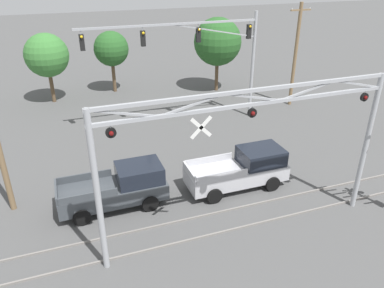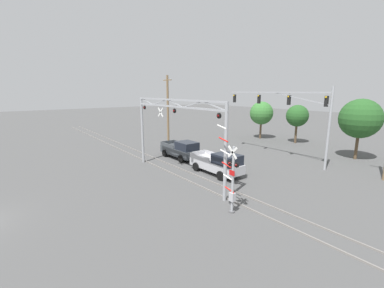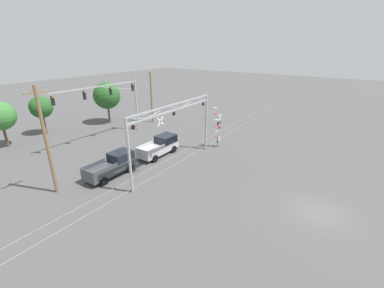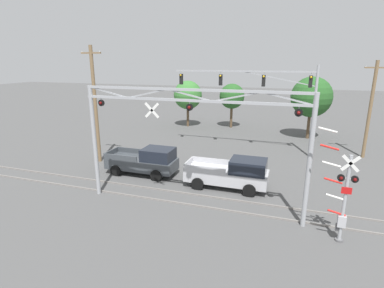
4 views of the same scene
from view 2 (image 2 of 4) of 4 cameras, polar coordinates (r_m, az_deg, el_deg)
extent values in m
cube|color=gray|center=(23.32, -3.13, -7.11)|extent=(80.00, 0.08, 0.10)
cube|color=gray|center=(24.11, -0.29, -6.45)|extent=(80.00, 0.08, 0.10)
cylinder|color=#9EA0A5|center=(27.64, -10.97, 2.94)|extent=(0.24, 0.24, 6.90)
cylinder|color=#9EA0A5|center=(17.55, 7.47, -1.95)|extent=(0.24, 0.24, 6.90)
cube|color=#9EA0A5|center=(21.95, -3.92, 8.30)|extent=(12.69, 0.14, 0.14)
cube|color=#9EA0A5|center=(21.93, -3.95, 9.77)|extent=(12.69, 0.14, 0.14)
cube|color=#9EA0A5|center=(26.24, -10.01, 9.32)|extent=(2.51, 0.08, 0.64)
cube|color=#9EA0A5|center=(24.06, -7.24, 9.20)|extent=(2.51, 0.08, 0.64)
cube|color=#9EA0A5|center=(21.94, -3.93, 9.04)|extent=(2.51, 0.08, 0.64)
cube|color=#9EA0A5|center=(19.91, 0.06, 8.79)|extent=(2.51, 0.08, 0.64)
cube|color=#9EA0A5|center=(18.00, 4.92, 8.44)|extent=(2.51, 0.08, 0.64)
cylinder|color=black|center=(26.73, -10.48, 7.97)|extent=(0.38, 0.10, 0.38)
sphere|color=#590C0C|center=(26.70, -10.62, 7.96)|extent=(0.18, 0.18, 0.18)
cylinder|color=#9EA0A5|center=(26.72, -10.50, 8.48)|extent=(0.04, 0.04, 0.10)
cylinder|color=black|center=(21.98, -3.91, 7.36)|extent=(0.38, 0.10, 0.38)
sphere|color=#590C0C|center=(21.94, -4.07, 7.35)|extent=(0.18, 0.18, 0.18)
cylinder|color=#9EA0A5|center=(21.96, -3.92, 7.99)|extent=(0.04, 0.04, 0.10)
cylinder|color=black|center=(17.66, 6.03, 6.26)|extent=(0.38, 0.10, 0.38)
sphere|color=#590C0C|center=(17.61, 5.86, 6.25)|extent=(0.18, 0.18, 0.18)
cylinder|color=#9EA0A5|center=(17.64, 6.04, 7.04)|extent=(0.04, 0.04, 0.10)
cube|color=white|center=(23.79, -7.02, 7.01)|extent=(0.88, 0.03, 0.88)
cube|color=white|center=(23.79, -7.02, 7.01)|extent=(0.88, 0.03, 0.88)
cylinder|color=black|center=(23.78, -7.07, 7.00)|extent=(0.04, 0.04, 0.02)
cylinder|color=#9EA0A5|center=(16.22, 9.05, -7.97)|extent=(0.16, 0.16, 4.29)
cylinder|color=#59595B|center=(17.03, 8.82, -14.62)|extent=(0.35, 0.35, 0.10)
cube|color=white|center=(15.63, 8.98, -1.84)|extent=(0.78, 0.03, 0.78)
cube|color=white|center=(15.63, 8.98, -1.84)|extent=(0.78, 0.03, 0.78)
cylinder|color=black|center=(15.61, 8.92, -1.86)|extent=(0.04, 0.04, 0.02)
cylinder|color=black|center=(16.09, 8.45, -4.20)|extent=(0.32, 0.09, 0.32)
sphere|color=#590C0C|center=(16.04, 8.30, -4.24)|extent=(0.16, 0.16, 0.16)
cylinder|color=black|center=(15.72, 9.91, -4.63)|extent=(0.32, 0.09, 0.32)
sphere|color=#590C0C|center=(15.67, 9.76, -4.67)|extent=(0.16, 0.16, 0.16)
cube|color=#9EA0A5|center=(15.90, 9.17, -4.41)|extent=(0.64, 0.06, 0.06)
cube|color=red|center=(15.99, 8.86, -6.37)|extent=(0.44, 0.02, 0.32)
cube|color=#B2B2B7|center=(16.62, 8.93, -11.53)|extent=(0.36, 0.28, 0.56)
cylinder|color=red|center=(16.64, 8.31, -10.02)|extent=(0.80, 0.09, 0.25)
cylinder|color=white|center=(16.47, 7.98, -7.34)|extent=(0.80, 0.09, 0.25)
cylinder|color=red|center=(16.34, 7.66, -4.60)|extent=(0.80, 0.09, 0.25)
cylinder|color=white|center=(16.26, 7.33, -1.83)|extent=(0.80, 0.09, 0.25)
cylinder|color=red|center=(16.21, 6.99, 0.97)|extent=(0.80, 0.09, 0.25)
cylinder|color=white|center=(16.20, 6.66, 3.78)|extent=(0.80, 0.09, 0.25)
cube|color=#3F3F42|center=(16.82, 8.62, -12.49)|extent=(0.24, 0.12, 0.36)
cylinder|color=#9EA0A5|center=(27.53, 28.12, 2.90)|extent=(0.24, 0.24, 8.02)
cube|color=#9EA0A5|center=(30.50, 17.68, 10.89)|extent=(12.77, 0.14, 0.14)
cube|color=#9EA0A5|center=(28.78, 22.86, 9.32)|extent=(6.40, 0.08, 1.28)
cylinder|color=#9EA0A5|center=(34.25, 9.48, 11.06)|extent=(0.04, 0.04, 0.30)
cube|color=black|center=(34.26, 9.44, 9.96)|extent=(0.30, 0.26, 1.01)
sphere|color=yellow|center=(34.13, 9.27, 10.59)|extent=(0.18, 0.18, 0.18)
cylinder|color=#9EA0A5|center=(31.68, 14.73, 10.80)|extent=(0.04, 0.04, 0.30)
cube|color=black|center=(31.69, 14.67, 9.61)|extent=(0.30, 0.26, 1.01)
sphere|color=yellow|center=(31.55, 14.51, 10.30)|extent=(0.18, 0.18, 0.18)
cylinder|color=#9EA0A5|center=(29.41, 20.83, 10.38)|extent=(0.04, 0.04, 0.30)
cube|color=black|center=(29.42, 20.73, 9.11)|extent=(0.30, 0.26, 1.01)
sphere|color=yellow|center=(29.27, 20.61, 9.84)|extent=(0.18, 0.18, 0.18)
cylinder|color=#9EA0A5|center=(27.51, 27.83, 9.76)|extent=(0.04, 0.04, 0.30)
cube|color=black|center=(27.53, 27.70, 8.41)|extent=(0.30, 0.26, 1.01)
sphere|color=yellow|center=(27.37, 27.62, 9.19)|extent=(0.18, 0.18, 0.18)
cube|color=#B7B7BC|center=(24.04, 5.31, -4.61)|extent=(5.50, 1.97, 0.83)
cube|color=black|center=(22.81, 7.81, -3.35)|extent=(2.31, 1.82, 0.87)
cube|color=#B7B7BC|center=(24.19, 1.68, -2.96)|extent=(2.79, 0.08, 0.39)
cube|color=#B7B7BC|center=(25.39, 5.01, -2.29)|extent=(2.79, 0.08, 0.39)
cube|color=#B7B7BC|center=(25.86, 1.30, -1.99)|extent=(0.10, 1.89, 0.39)
cylinder|color=black|center=(22.33, 6.36, -7.04)|extent=(0.83, 0.24, 0.83)
cylinder|color=black|center=(23.69, 9.89, -6.04)|extent=(0.83, 0.24, 0.83)
cylinder|color=black|center=(24.78, 0.91, -5.06)|extent=(0.83, 0.24, 0.83)
cylinder|color=black|center=(26.01, 4.38, -4.28)|extent=(0.83, 0.24, 0.83)
cube|color=#3D4247|center=(29.34, -2.75, -1.57)|extent=(5.33, 1.97, 0.83)
cube|color=black|center=(28.04, -1.15, -0.41)|extent=(2.24, 1.82, 0.87)
cube|color=#3D4247|center=(29.70, -5.60, -0.24)|extent=(2.69, 0.08, 0.39)
cube|color=#3D4247|center=(30.71, -2.59, 0.20)|extent=(2.69, 0.08, 0.39)
cube|color=#3D4247|center=(31.35, -5.47, 0.39)|extent=(0.10, 1.89, 0.39)
cylinder|color=black|center=(27.57, -2.50, -3.33)|extent=(0.83, 0.24, 0.83)
cylinder|color=black|center=(28.71, 0.78, -2.70)|extent=(0.83, 0.24, 0.83)
cylinder|color=black|center=(30.26, -6.08, -2.02)|extent=(0.83, 0.24, 0.83)
cylinder|color=black|center=(31.31, -2.95, -1.50)|extent=(0.83, 0.24, 0.83)
cylinder|color=brown|center=(33.53, -5.37, 6.86)|extent=(0.28, 0.28, 9.51)
cube|color=brown|center=(33.44, -5.51, 13.97)|extent=(1.80, 0.12, 0.12)
cylinder|color=silver|center=(34.15, -6.26, 14.07)|extent=(0.08, 0.08, 0.12)
cylinder|color=silver|center=(32.75, -4.74, 14.20)|extent=(0.08, 0.08, 0.12)
cylinder|color=brown|center=(42.97, 14.99, 3.08)|extent=(0.32, 0.32, 2.82)
sphere|color=#387533|center=(42.67, 15.18, 6.65)|extent=(3.65, 3.65, 3.65)
cylinder|color=brown|center=(40.76, 22.08, 2.24)|extent=(0.32, 0.32, 2.93)
sphere|color=#265623|center=(40.46, 22.35, 5.83)|extent=(3.15, 3.15, 3.15)
cylinder|color=brown|center=(34.22, 32.74, -0.32)|extent=(0.32, 0.32, 3.07)
sphere|color=#265623|center=(33.81, 33.31, 4.75)|extent=(4.34, 4.34, 4.34)
camera|label=1|loc=(25.45, -38.92, 17.67)|focal=35.00mm
camera|label=3|loc=(38.41, -44.43, 15.64)|focal=24.00mm
camera|label=4|loc=(13.50, -51.05, 10.41)|focal=28.00mm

